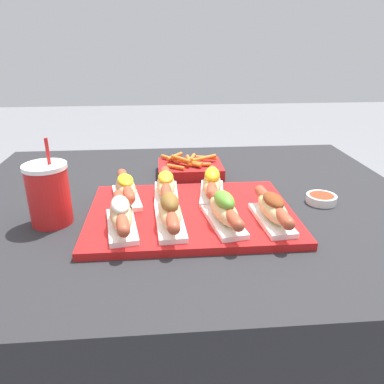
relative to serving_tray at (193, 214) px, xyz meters
name	(u,v)px	position (x,y,z in m)	size (l,w,h in m)	color
patio_table	(188,306)	(0.00, 0.12, -0.37)	(1.26, 1.01, 0.73)	#232326
serving_tray	(193,214)	(0.00, 0.00, 0.00)	(0.49, 0.36, 0.02)	red
hot_dog_0	(121,214)	(-0.16, -0.08, 0.04)	(0.09, 0.21, 0.07)	white
hot_dog_1	(170,212)	(-0.06, -0.08, 0.04)	(0.07, 0.21, 0.08)	white
hot_dog_2	(224,210)	(0.06, -0.08, 0.04)	(0.09, 0.21, 0.08)	white
hot_dog_3	(273,209)	(0.17, -0.08, 0.04)	(0.07, 0.21, 0.07)	white
hot_dog_4	(126,188)	(-0.17, 0.08, 0.04)	(0.09, 0.21, 0.07)	white
hot_dog_5	(166,185)	(-0.06, 0.09, 0.04)	(0.06, 0.21, 0.07)	white
hot_dog_6	(212,183)	(0.06, 0.09, 0.04)	(0.08, 0.21, 0.08)	white
sauce_bowl	(321,198)	(0.35, 0.06, 0.00)	(0.08, 0.08, 0.02)	white
drink_cup	(49,194)	(-0.33, 0.00, 0.06)	(0.10, 0.10, 0.21)	red
fries_basket	(190,168)	(0.02, 0.31, 0.01)	(0.20, 0.15, 0.06)	#B21919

